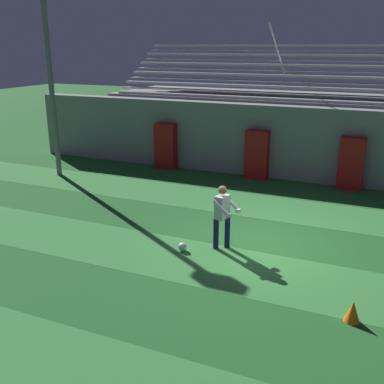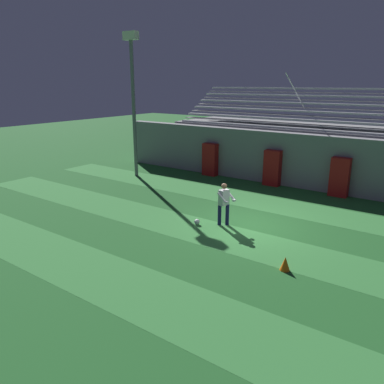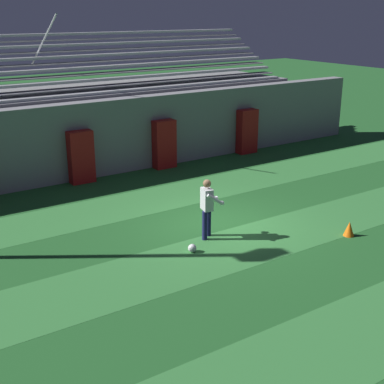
% 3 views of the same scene
% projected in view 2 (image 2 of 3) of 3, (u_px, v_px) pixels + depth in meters
% --- Properties ---
extents(ground_plane, '(80.00, 80.00, 0.00)m').
position_uv_depth(ground_plane, '(249.00, 225.00, 14.47)').
color(ground_plane, '#236028').
extents(turf_stripe_near, '(28.00, 2.23, 0.01)m').
position_uv_depth(turf_stripe_near, '(144.00, 293.00, 9.78)').
color(turf_stripe_near, '#38843D').
rests_on(turf_stripe_near, ground).
extents(turf_stripe_mid, '(28.00, 2.23, 0.01)m').
position_uv_depth(turf_stripe_mid, '(229.00, 238.00, 13.26)').
color(turf_stripe_mid, '#38843D').
rests_on(turf_stripe_mid, ground).
extents(turf_stripe_far, '(28.00, 2.23, 0.01)m').
position_uv_depth(turf_stripe_far, '(279.00, 206.00, 16.74)').
color(turf_stripe_far, '#38843D').
rests_on(turf_stripe_far, ground).
extents(back_wall, '(24.00, 0.60, 2.80)m').
position_uv_depth(back_wall, '(309.00, 162.00, 19.16)').
color(back_wall, gray).
rests_on(back_wall, ground).
extents(padding_pillar_gate_left, '(0.88, 0.44, 1.89)m').
position_uv_depth(padding_pillar_gate_left, '(272.00, 168.00, 19.82)').
color(padding_pillar_gate_left, maroon).
rests_on(padding_pillar_gate_left, ground).
extents(padding_pillar_gate_right, '(0.88, 0.44, 1.89)m').
position_uv_depth(padding_pillar_gate_right, '(340.00, 177.00, 17.89)').
color(padding_pillar_gate_right, maroon).
rests_on(padding_pillar_gate_right, ground).
extents(padding_pillar_far_left, '(0.88, 0.44, 1.89)m').
position_uv_depth(padding_pillar_far_left, '(210.00, 160.00, 22.00)').
color(padding_pillar_far_left, maroon).
rests_on(padding_pillar_far_left, ground).
extents(bleacher_stand, '(18.00, 4.75, 5.83)m').
position_uv_depth(bleacher_stand, '(325.00, 152.00, 21.23)').
color(bleacher_stand, gray).
rests_on(bleacher_stand, ground).
extents(floodlight_pole, '(0.90, 0.36, 7.94)m').
position_uv_depth(floodlight_pole, '(133.00, 88.00, 20.77)').
color(floodlight_pole, slate).
rests_on(floodlight_pole, ground).
extents(goalkeeper, '(0.65, 0.66, 1.67)m').
position_uv_depth(goalkeeper, '(224.00, 202.00, 14.20)').
color(goalkeeper, '#19194C').
rests_on(goalkeeper, ground).
extents(soccer_ball, '(0.22, 0.22, 0.22)m').
position_uv_depth(soccer_ball, '(197.00, 222.00, 14.48)').
color(soccer_ball, white).
rests_on(soccer_ball, ground).
extents(traffic_cone, '(0.30, 0.30, 0.42)m').
position_uv_depth(traffic_cone, '(285.00, 264.00, 10.93)').
color(traffic_cone, orange).
rests_on(traffic_cone, ground).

